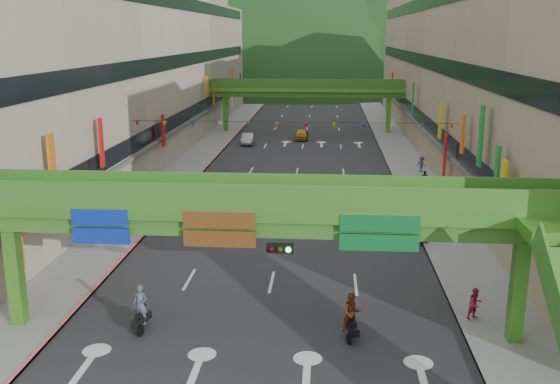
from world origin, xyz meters
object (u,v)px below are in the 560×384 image
(overpass_near, at_px, (279,227))
(scooter_rider_mid, at_px, (352,315))
(car_yellow, at_px, (301,134))
(pedestrian_red, at_px, (475,307))
(scooter_rider_near, at_px, (141,309))
(car_silver, at_px, (248,139))

(overpass_near, xyz_separation_m, scooter_rider_mid, (3.12, 0.53, -4.11))
(car_yellow, height_order, pedestrian_red, pedestrian_red)
(overpass_near, bearing_deg, scooter_rider_near, 174.83)
(overpass_near, bearing_deg, pedestrian_red, 16.45)
(pedestrian_red, bearing_deg, overpass_near, 168.76)
(scooter_rider_mid, bearing_deg, overpass_near, -170.43)
(scooter_rider_mid, relative_size, car_silver, 0.53)
(scooter_rider_near, distance_m, scooter_rider_mid, 9.39)
(overpass_near, relative_size, car_silver, 6.97)
(car_silver, bearing_deg, overpass_near, -83.11)
(car_yellow, bearing_deg, overpass_near, -87.93)
(overpass_near, distance_m, scooter_rider_mid, 5.18)
(car_yellow, bearing_deg, car_silver, -147.36)
(scooter_rider_near, height_order, car_silver, scooter_rider_near)
(scooter_rider_mid, bearing_deg, car_yellow, 94.77)
(overpass_near, xyz_separation_m, car_silver, (-7.63, 49.57, -4.54))
(overpass_near, distance_m, pedestrian_red, 10.26)
(overpass_near, height_order, car_silver, overpass_near)
(overpass_near, height_order, pedestrian_red, overpass_near)
(scooter_rider_mid, xyz_separation_m, pedestrian_red, (5.74, 2.09, -0.35))
(overpass_near, relative_size, car_yellow, 6.92)
(pedestrian_red, bearing_deg, scooter_rider_near, 160.03)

